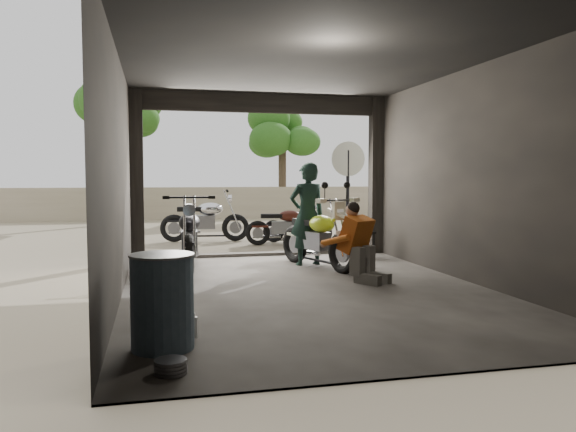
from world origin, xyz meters
name	(u,v)px	position (x,y,z in m)	size (l,w,h in m)	color
ground	(307,291)	(0.00, 0.00, 0.00)	(80.00, 80.00, 0.00)	#7A6D56
garage	(298,198)	(0.00, 0.55, 1.28)	(7.00, 7.13, 3.20)	#2D2B28
boundary_wall	(211,203)	(0.00, 14.00, 0.60)	(18.00, 0.30, 1.20)	gray
tree_left	(125,106)	(-3.00, 12.50, 3.99)	(2.20, 2.20, 5.60)	#382B1E
tree_right	(282,126)	(2.80, 14.00, 3.56)	(2.20, 2.20, 5.00)	#382B1E
main_bike	(317,233)	(0.67, 1.80, 0.62)	(0.77, 1.87, 1.25)	beige
left_bike	(189,232)	(-1.48, 2.33, 0.64)	(0.78, 1.89, 1.28)	black
outside_bike_a	(205,216)	(-0.88, 6.33, 0.64)	(0.77, 1.88, 1.27)	black
outside_bike_b	(285,222)	(0.88, 5.20, 0.54)	(0.66, 1.60, 1.08)	#3D160E
outside_bike_c	(297,222)	(1.24, 5.49, 0.51)	(0.62, 1.50, 1.02)	black
rider	(307,214)	(0.58, 2.13, 0.92)	(0.67, 0.44, 1.84)	black
mechanic	(363,244)	(0.96, 0.37, 0.58)	(0.60, 0.81, 1.17)	#B95B18
stool	(363,235)	(1.85, 2.70, 0.47)	(0.39, 0.39, 0.54)	black
helmet	(364,224)	(1.84, 2.64, 0.69)	(0.31, 0.32, 0.29)	silver
oil_drum	(162,303)	(-2.00, -2.31, 0.44)	(0.57, 0.57, 0.88)	#3B5063
sign_post	(348,175)	(2.29, 4.85, 1.62)	(0.80, 0.08, 2.40)	black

